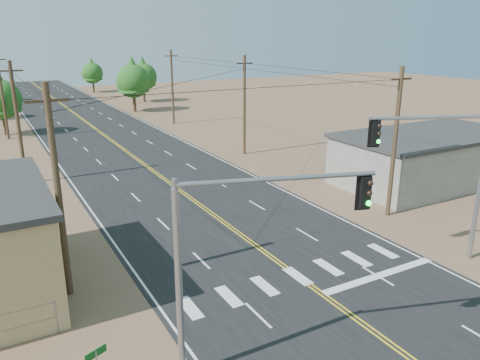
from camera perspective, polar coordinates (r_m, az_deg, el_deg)
road at (r=43.06m, az=-10.38°, el=0.98°), size 15.00×200.00×0.02m
building_right at (r=41.99m, az=21.91°, el=2.40°), size 15.00×8.00×4.00m
utility_pole_left_near at (r=22.48m, az=-21.28°, el=-1.41°), size 1.80×0.30×10.00m
utility_pole_left_mid at (r=41.92m, az=-25.44°, el=6.33°), size 1.80×0.30×10.00m
utility_pole_left_far at (r=61.72m, az=-26.97°, el=9.13°), size 1.80×0.30×10.00m
utility_pole_right_near at (r=32.45m, az=18.35°, el=4.38°), size 1.80×0.30×10.00m
utility_pole_right_mid at (r=48.01m, az=0.53°, el=9.17°), size 1.80×0.30×10.00m
utility_pole_right_far at (r=66.01m, az=-8.26°, el=11.20°), size 1.80×0.30×10.00m
signal_mast_left at (r=15.94m, az=-0.27°, el=-7.63°), size 6.65×2.41×7.53m
signal_mast_right at (r=26.54m, az=24.28°, el=1.82°), size 6.08×2.69×8.14m
tree_left_near at (r=64.48m, az=-27.16°, el=9.16°), size 4.79×4.79×7.98m
tree_right_near at (r=78.06m, az=-12.94°, el=12.07°), size 5.30×5.30×8.84m
tree_right_mid at (r=89.43m, az=-11.75°, el=12.55°), size 5.00×5.00×8.33m
tree_right_far at (r=107.75m, az=-17.59°, el=12.56°), size 4.46×4.46×7.43m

